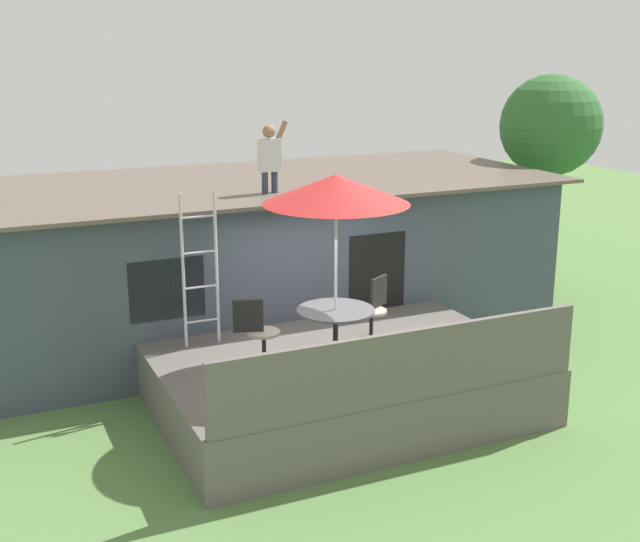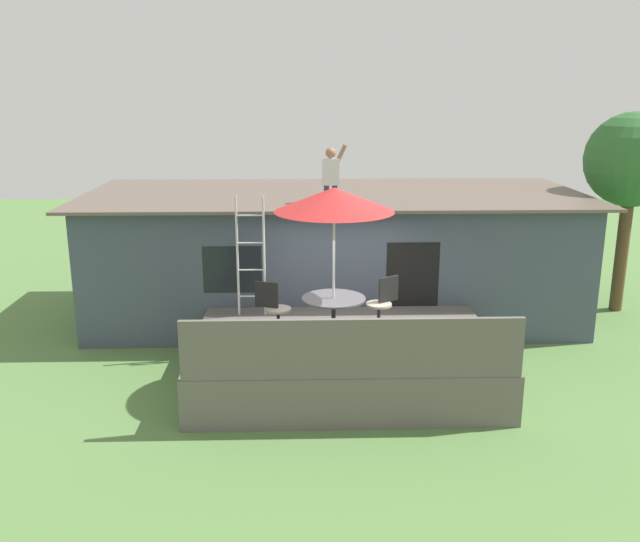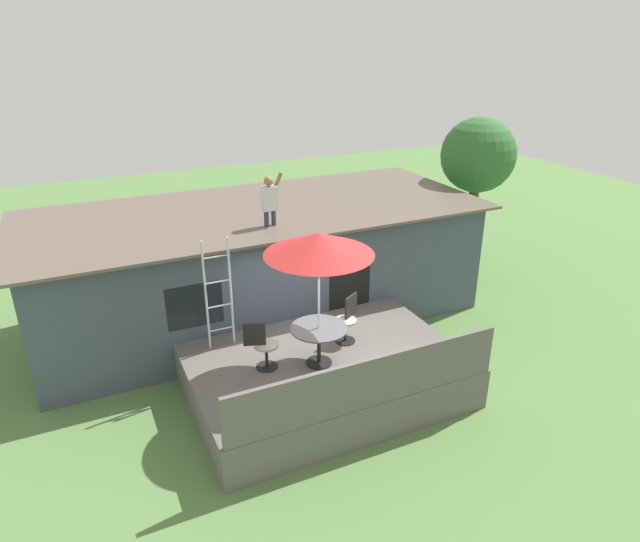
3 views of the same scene
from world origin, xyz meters
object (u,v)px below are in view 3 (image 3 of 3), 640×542
patio_table (319,335)px  step_ladder (218,294)px  person_figure (270,197)px  patio_chair_left (262,346)px  patio_chair_right (347,319)px  patio_umbrella (319,244)px  backyard_tree (478,157)px

patio_table → step_ladder: step_ladder is taller
person_figure → step_ladder: bearing=-143.1°
patio_chair_left → step_ladder: bearing=129.6°
patio_table → patio_chair_right: patio_chair_right is taller
step_ladder → person_figure: (1.50, 1.12, 1.40)m
patio_umbrella → person_figure: bearing=88.4°
step_ladder → patio_chair_right: bearing=-20.6°
patio_umbrella → patio_chair_left: size_ratio=2.76×
person_figure → patio_umbrella: bearing=-91.6°
patio_umbrella → step_ladder: bearing=135.7°
patio_umbrella → backyard_tree: (6.56, 3.85, 0.17)m
patio_table → patio_chair_left: bearing=162.7°
step_ladder → patio_chair_right: 2.53m
patio_chair_left → person_figure: bearing=81.9°
patio_umbrella → patio_chair_left: 2.15m
patio_table → patio_chair_left: size_ratio=1.13×
patio_table → patio_umbrella: bearing=-90.0°
person_figure → patio_chair_right: 2.96m
patio_table → patio_umbrella: size_ratio=0.41×
patio_table → step_ladder: bearing=135.7°
patio_chair_right → step_ladder: bearing=-52.3°
patio_chair_left → backyard_tree: 8.58m
patio_umbrella → person_figure: size_ratio=2.29×
patio_table → person_figure: size_ratio=0.94×
patio_chair_right → backyard_tree: 6.90m
patio_umbrella → step_ladder: 2.35m
patio_table → patio_chair_left: 1.04m
person_figure → backyard_tree: 6.63m
person_figure → backyard_tree: backyard_tree is taller
patio_chair_left → backyard_tree: bearing=42.5°
patio_table → step_ladder: 2.06m
step_ladder → backyard_tree: 8.48m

